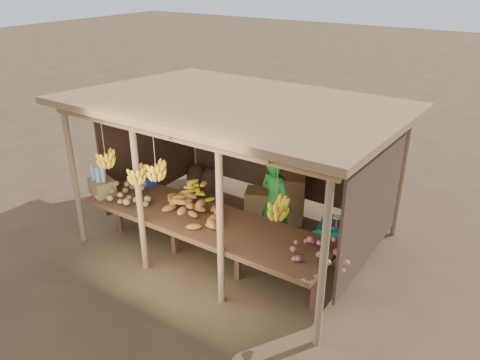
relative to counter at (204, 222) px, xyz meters
The scene contains 13 objects.
ground 1.20m from the counter, 90.00° to the left, with size 60.00×60.00×0.00m, color brown.
stall_structure 1.41m from the counter, 88.97° to the left, with size 4.70×3.50×2.43m.
counter is the anchor object (origin of this frame).
potato_heap 1.44m from the counter, behind, with size 0.96×0.58×0.37m, color #A58255, non-canonical shape.
sweet_potato_heap 0.34m from the counter, 168.17° to the right, with size 1.09×0.65×0.36m, color #BB7630, non-canonical shape.
onion_heap 1.84m from the counter, ahead, with size 0.88×0.53×0.36m, color #AF555A, non-canonical shape.
banana_pile 0.70m from the counter, 141.49° to the left, with size 0.57×0.34×0.35m, color yellow, non-canonical shape.
tomato_basin 1.59m from the counter, 163.41° to the left, with size 0.34×0.34×0.18m.
bottle_box 1.87m from the counter, behind, with size 0.48×0.43×0.51m.
vendor 1.16m from the counter, 56.45° to the left, with size 0.59×0.39×1.62m, color #197420.
tarp_crate 2.10m from the counter, 38.91° to the left, with size 0.73×0.67×0.76m.
carton_stack 1.92m from the counter, 83.51° to the left, with size 1.23×0.60×0.84m.
burlap_sacks 2.79m from the counter, 128.33° to the left, with size 0.76×0.40×0.54m.
Camera 1 is at (3.70, -5.57, 4.15)m, focal length 35.00 mm.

